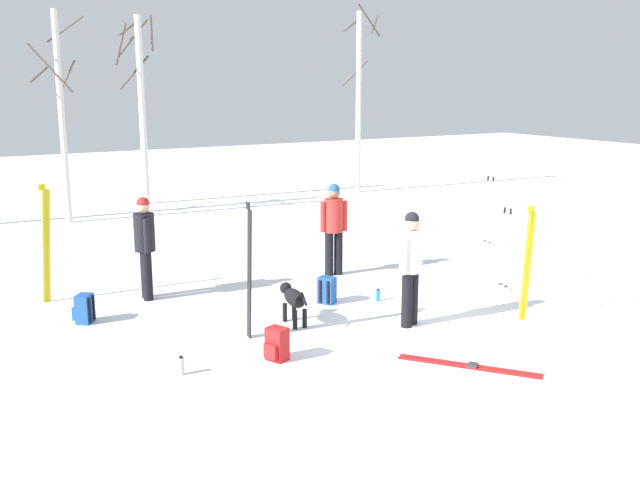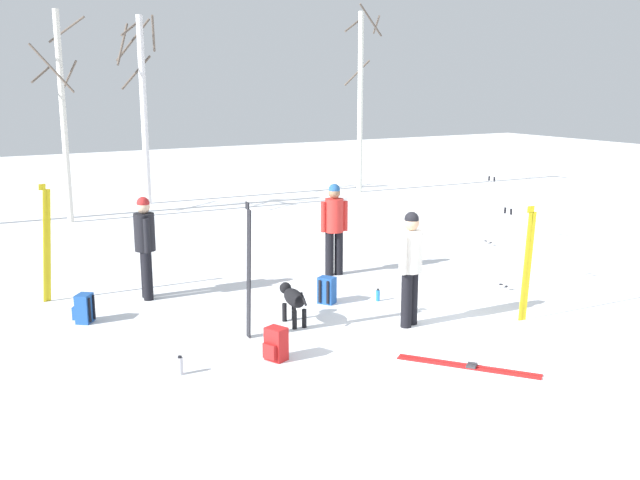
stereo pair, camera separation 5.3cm
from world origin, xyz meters
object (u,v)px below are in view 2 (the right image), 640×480
(birch_tree_1, at_px, (63,113))
(person_0, at_px, (334,223))
(person_1, at_px, (411,261))
(dog, at_px, (293,299))
(ski_poles_0, at_px, (506,246))
(person_2, at_px, (145,241))
(ski_pair_lying_0, at_px, (468,366))
(ski_pair_planted_0, at_px, (47,243))
(water_bottle_0, at_px, (378,295))
(birch_tree_3, at_px, (361,98))
(backpack_2, at_px, (327,290))
(ski_pair_planted_1, at_px, (249,272))
(ski_poles_1, at_px, (490,209))
(water_bottle_1, at_px, (180,366))
(backpack_0, at_px, (276,344))
(backpack_1, at_px, (84,309))
(birch_tree_2, at_px, (143,103))
(ski_pair_planted_2, at_px, (527,264))

(birch_tree_1, bearing_deg, person_0, -67.90)
(person_1, xyz_separation_m, dog, (-1.45, 0.94, -0.59))
(ski_poles_0, height_order, birch_tree_1, birch_tree_1)
(person_2, height_order, ski_pair_lying_0, person_2)
(person_2, distance_m, ski_poles_0, 6.11)
(ski_pair_planted_0, relative_size, birch_tree_1, 0.37)
(ski_pair_lying_0, height_order, water_bottle_0, water_bottle_0)
(person_1, bearing_deg, person_2, 131.87)
(ski_pair_planted_0, bearing_deg, birch_tree_3, 34.42)
(person_1, relative_size, ski_poles_0, 1.20)
(ski_poles_0, xyz_separation_m, backpack_2, (-3.08, 0.84, -0.55))
(dog, distance_m, birch_tree_3, 13.51)
(backpack_2, distance_m, birch_tree_1, 9.87)
(person_2, height_order, dog, person_2)
(birch_tree_1, bearing_deg, person_1, -76.29)
(person_1, height_order, ski_pair_planted_1, ski_pair_planted_1)
(ski_poles_1, bearing_deg, birch_tree_3, 77.39)
(ski_pair_planted_1, height_order, water_bottle_1, ski_pair_planted_1)
(ski_poles_1, height_order, birch_tree_1, birch_tree_1)
(person_0, distance_m, person_2, 3.49)
(person_0, height_order, birch_tree_3, birch_tree_3)
(ski_pair_planted_1, height_order, water_bottle_0, ski_pair_planted_1)
(person_1, distance_m, dog, 1.82)
(dog, xyz_separation_m, ski_poles_0, (4.04, -0.21, 0.38))
(person_2, relative_size, birch_tree_1, 0.33)
(person_1, distance_m, ski_pair_planted_0, 5.91)
(ski_pair_planted_1, relative_size, backpack_0, 4.44)
(backpack_0, bearing_deg, backpack_1, 122.99)
(ski_pair_lying_0, bearing_deg, water_bottle_0, 78.09)
(backpack_0, distance_m, birch_tree_1, 11.39)
(backpack_2, relative_size, birch_tree_2, 0.08)
(person_2, xyz_separation_m, dog, (1.50, -2.35, -0.59))
(ski_pair_planted_1, bearing_deg, person_1, -16.09)
(ski_poles_0, bearing_deg, water_bottle_0, 167.22)
(ski_pair_planted_1, distance_m, water_bottle_0, 2.79)
(ski_poles_0, relative_size, birch_tree_3, 0.25)
(ski_pair_lying_0, bearing_deg, dog, 113.29)
(birch_tree_2, distance_m, birch_tree_3, 6.76)
(backpack_0, relative_size, birch_tree_3, 0.08)
(ski_poles_1, distance_m, water_bottle_1, 9.13)
(ski_pair_planted_2, bearing_deg, backpack_0, 173.94)
(ski_pair_planted_2, bearing_deg, birch_tree_3, 67.99)
(ski_pair_planted_1, xyz_separation_m, ski_pair_lying_0, (1.96, -2.34, -0.96))
(person_1, height_order, birch_tree_3, birch_tree_3)
(dog, distance_m, ski_poles_0, 4.07)
(person_2, bearing_deg, ski_pair_planted_0, 154.22)
(ski_pair_planted_1, distance_m, ski_poles_0, 4.88)
(ski_pair_planted_1, xyz_separation_m, birch_tree_1, (-0.36, 10.20, 1.79))
(birch_tree_1, distance_m, birch_tree_2, 3.20)
(ski_pair_lying_0, xyz_separation_m, birch_tree_1, (-2.33, 12.54, 2.75))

